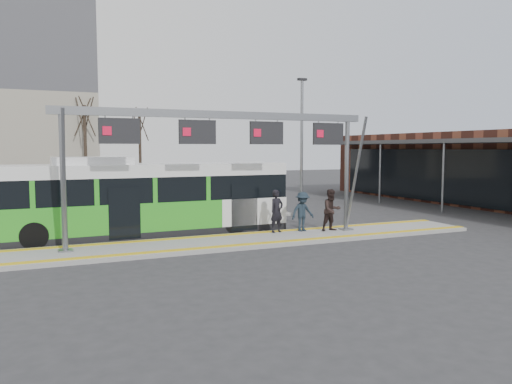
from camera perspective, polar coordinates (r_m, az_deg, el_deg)
ground at (r=20.46m, az=-2.29°, el=-5.86°), size 120.00×120.00×0.00m
platform_main at (r=20.45m, az=-2.29°, el=-5.65°), size 22.00×3.00×0.15m
platform_second at (r=27.20m, az=-16.41°, el=-3.19°), size 20.00×3.00×0.15m
tactile_main at (r=20.44m, az=-2.29°, el=-5.42°), size 22.00×2.65×0.02m
tactile_second at (r=28.32m, az=-16.70°, el=-2.71°), size 20.00×0.35×0.02m
gantry at (r=20.22m, az=-3.52°, el=6.25°), size 13.00×1.68×5.20m
hero_bus at (r=22.44m, az=-12.82°, el=-0.88°), size 12.80×2.95×3.50m
bg_bus_green at (r=30.65m, az=-16.57°, el=0.15°), size 11.14×2.42×2.78m
passenger_a at (r=22.05m, az=2.38°, el=-2.19°), size 0.79×0.62×1.89m
passenger_b at (r=22.68m, az=8.64°, el=-2.05°), size 0.96×0.77×1.88m
passenger_c at (r=22.44m, az=5.34°, el=-2.24°), size 1.21×0.78×1.77m
tree_left at (r=48.21m, az=-19.00°, el=8.08°), size 1.40×1.40×8.80m
tree_mid at (r=52.08m, az=-13.16°, el=7.50°), size 1.40×1.40×8.23m
lamp_east at (r=27.79m, az=5.24°, el=5.45°), size 0.50×0.25×7.68m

